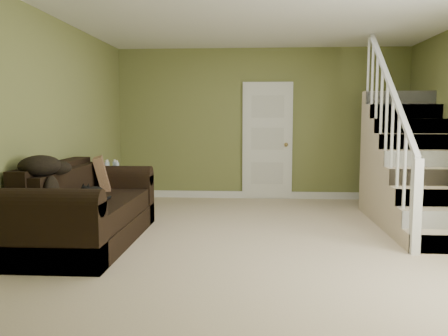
# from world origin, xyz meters

# --- Properties ---
(floor) EXTENTS (5.00, 5.50, 0.01)m
(floor) POSITION_xyz_m (0.00, 0.00, 0.00)
(floor) COLOR #C4A88D
(floor) RESTS_ON ground
(ceiling) EXTENTS (5.00, 5.50, 0.01)m
(ceiling) POSITION_xyz_m (0.00, 0.00, 2.60)
(ceiling) COLOR white
(ceiling) RESTS_ON wall_back
(wall_back) EXTENTS (5.00, 0.04, 2.60)m
(wall_back) POSITION_xyz_m (0.00, 2.75, 1.30)
(wall_back) COLOR olive
(wall_back) RESTS_ON floor
(wall_front) EXTENTS (5.00, 0.04, 2.60)m
(wall_front) POSITION_xyz_m (0.00, -2.75, 1.30)
(wall_front) COLOR olive
(wall_front) RESTS_ON floor
(wall_left) EXTENTS (0.04, 5.50, 2.60)m
(wall_left) POSITION_xyz_m (-2.50, 0.00, 1.30)
(wall_left) COLOR olive
(wall_left) RESTS_ON floor
(baseboard_back) EXTENTS (5.00, 0.04, 0.12)m
(baseboard_back) POSITION_xyz_m (0.00, 2.72, 0.06)
(baseboard_back) COLOR white
(baseboard_back) RESTS_ON floor
(baseboard_left) EXTENTS (0.04, 5.50, 0.12)m
(baseboard_left) POSITION_xyz_m (-2.47, 0.00, 0.06)
(baseboard_left) COLOR white
(baseboard_left) RESTS_ON floor
(door) EXTENTS (0.86, 0.12, 2.02)m
(door) POSITION_xyz_m (0.10, 2.71, 1.01)
(door) COLOR white
(door) RESTS_ON floor
(staircase) EXTENTS (1.00, 2.51, 2.82)m
(staircase) POSITION_xyz_m (1.99, 0.97, 0.64)
(staircase) COLOR #C4A88D
(staircase) RESTS_ON floor
(sofa) EXTENTS (0.99, 2.29, 0.90)m
(sofa) POSITION_xyz_m (-2.02, -0.39, 0.34)
(sofa) COLOR black
(sofa) RESTS_ON floor
(side_table) EXTENTS (0.55, 0.55, 0.80)m
(side_table) POSITION_xyz_m (-2.17, 1.18, 0.30)
(side_table) COLOR black
(side_table) RESTS_ON floor
(cat) EXTENTS (0.25, 0.48, 0.23)m
(cat) POSITION_xyz_m (-1.87, -0.52, 0.58)
(cat) COLOR black
(cat) RESTS_ON sofa
(banana) EXTENTS (0.05, 0.18, 0.05)m
(banana) POSITION_xyz_m (-1.91, -0.81, 0.51)
(banana) COLOR #D1C917
(banana) RESTS_ON sofa
(throw_pillow) EXTENTS (0.34, 0.50, 0.47)m
(throw_pillow) POSITION_xyz_m (-2.08, 0.41, 0.69)
(throw_pillow) COLOR #4B2D1E
(throw_pillow) RESTS_ON sofa
(throw_blanket) EXTENTS (0.42, 0.53, 0.21)m
(throw_blanket) POSITION_xyz_m (-2.25, -0.97, 0.94)
(throw_blanket) COLOR black
(throw_blanket) RESTS_ON sofa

